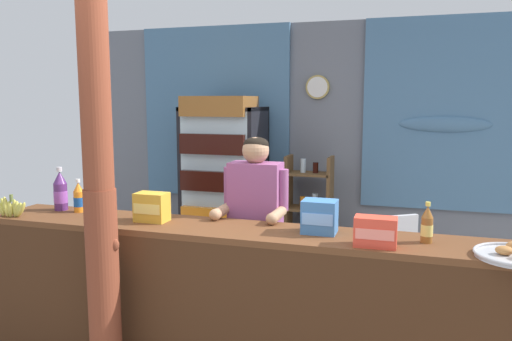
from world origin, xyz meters
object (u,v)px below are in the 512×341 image
Objects in this scene: soda_bottle_orange_soda at (79,198)px; snack_box_biscuit at (320,217)px; snack_box_choco_powder at (152,207)px; timber_post at (100,198)px; soda_bottle_grape_soda at (60,192)px; stall_counter at (229,293)px; plastic_lawn_chair at (385,255)px; banana_bunch at (11,208)px; bottle_shelf_rack at (309,212)px; snack_box_crackers at (375,232)px; drink_fridge at (223,176)px; soda_bottle_iced_tea at (427,225)px; shopkeeper at (255,217)px.

soda_bottle_orange_soda is 1.17× the size of snack_box_biscuit.
soda_bottle_orange_soda is 1.14× the size of snack_box_choco_powder.
timber_post is 7.99× the size of soda_bottle_grape_soda.
stall_counter is 0.74m from snack_box_biscuit.
timber_post reaches higher than snack_box_choco_powder.
plastic_lawn_chair is 2.95m from banana_bunch.
bottle_shelf_rack is 1.15m from plastic_lawn_chair.
soda_bottle_orange_soda is 1.77m from snack_box_biscuit.
plastic_lawn_chair is at bearing 28.50° from soda_bottle_grape_soda.
plastic_lawn_chair is 2.07m from snack_box_choco_powder.
snack_box_crackers is at bearing -2.07° from stall_counter.
bottle_shelf_rack reaches higher than plastic_lawn_chair.
banana_bunch is (-1.60, -0.05, 0.45)m from stall_counter.
drink_fridge is 1.94m from snack_box_choco_powder.
snack_box_crackers reaches higher than plastic_lawn_chair.
timber_post is 2.97× the size of plastic_lawn_chair.
plastic_lawn_chair is at bearing 30.72° from soda_bottle_orange_soda.
soda_bottle_grape_soda is at bearing -151.50° from plastic_lawn_chair.
soda_bottle_iced_tea is at bearing -2.48° from snack_box_biscuit.
plastic_lawn_chair is 3.73× the size of snack_box_crackers.
soda_bottle_iced_tea is (1.15, 0.13, 0.49)m from stall_counter.
drink_fridge reaches higher than snack_box_choco_powder.
snack_box_choco_powder is at bearing 9.68° from banana_bunch.
snack_box_biscuit is 0.40m from snack_box_crackers.
shopkeeper reaches higher than snack_box_crackers.
bottle_shelf_rack is 5.77× the size of snack_box_choco_powder.
soda_bottle_orange_soda reaches higher than plastic_lawn_chair.
stall_counter is at bearing -9.60° from soda_bottle_orange_soda.
soda_bottle_iced_tea reaches higher than stall_counter.
soda_bottle_grape_soda is 1.50× the size of snack_box_choco_powder.
shopkeeper is at bearing 34.77° from snack_box_choco_powder.
snack_box_choco_powder is at bearing -8.21° from soda_bottle_orange_soda.
bottle_shelf_rack reaches higher than snack_box_choco_powder.
soda_bottle_orange_soda reaches higher than soda_bottle_iced_tea.
soda_bottle_grape_soda is (-0.58, -1.81, 0.11)m from drink_fridge.
bottle_shelf_rack is 1.43× the size of plastic_lawn_chair.
soda_bottle_iced_tea is 0.98× the size of soda_bottle_orange_soda.
plastic_lawn_chair is at bearing 48.41° from timber_post.
plastic_lawn_chair is 4.16× the size of snack_box_biscuit.
shopkeeper is 1.22m from soda_bottle_iced_tea.
snack_box_biscuit is at bearing 5.78° from banana_bunch.
soda_bottle_grape_soda is at bearing 178.07° from snack_box_biscuit.
timber_post is 1.66× the size of shopkeeper.
snack_box_crackers is at bearing -32.64° from shopkeeper.
soda_bottle_grape_soda is 1.35× the size of soda_bottle_iced_tea.
shopkeeper is at bearing 49.93° from timber_post.
drink_fridge is 8.64× the size of snack_box_choco_powder.
shopkeeper is (-0.04, -1.72, 0.33)m from bottle_shelf_rack.
soda_bottle_iced_tea is (2.56, -0.09, -0.04)m from soda_bottle_grape_soda.
snack_box_choco_powder reaches higher than stall_counter.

